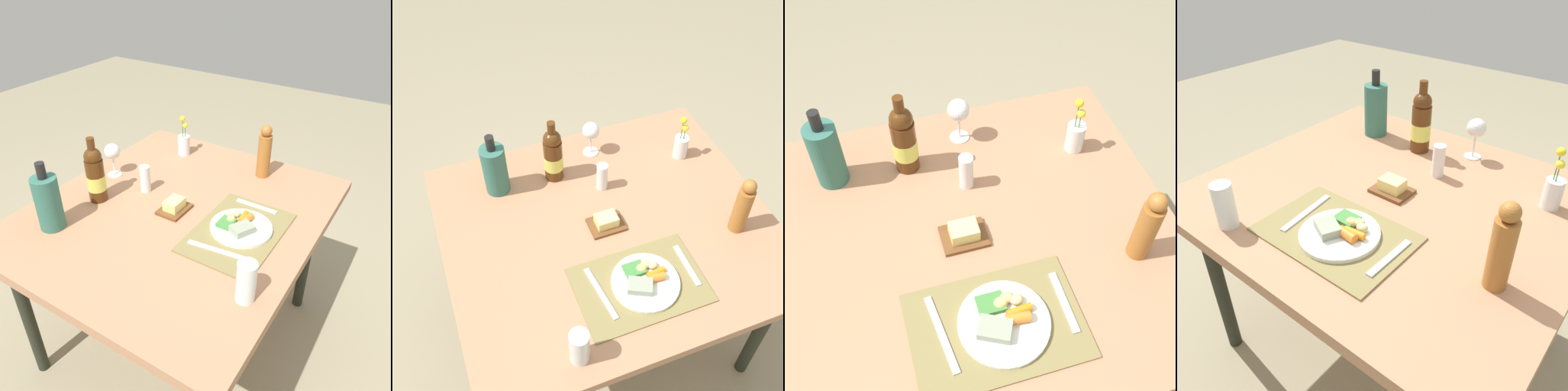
# 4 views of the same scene
# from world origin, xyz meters

# --- Properties ---
(ground_plane) EXTENTS (8.00, 8.00, 0.00)m
(ground_plane) POSITION_xyz_m (0.00, 0.00, 0.00)
(ground_plane) COLOR gray
(dining_table) EXTENTS (1.21, 1.07, 0.75)m
(dining_table) POSITION_xyz_m (0.00, 0.00, 0.68)
(dining_table) COLOR #B07B59
(dining_table) RESTS_ON ground_plane
(placemat) EXTENTS (0.44, 0.30, 0.01)m
(placemat) POSITION_xyz_m (0.00, -0.27, 0.75)
(placemat) COLOR olive
(placemat) RESTS_ON dining_table
(dinner_plate) EXTENTS (0.23, 0.23, 0.04)m
(dinner_plate) POSITION_xyz_m (0.02, -0.27, 0.76)
(dinner_plate) COLOR white
(dinner_plate) RESTS_ON placemat
(fork) EXTENTS (0.04, 0.21, 0.00)m
(fork) POSITION_xyz_m (-0.14, -0.26, 0.75)
(fork) COLOR silver
(fork) RESTS_ON placemat
(knife) EXTENTS (0.02, 0.17, 0.00)m
(knife) POSITION_xyz_m (0.18, -0.26, 0.75)
(knife) COLOR silver
(knife) RESTS_ON placemat
(water_tumbler) EXTENTS (0.06, 0.06, 0.14)m
(water_tumbler) POSITION_xyz_m (-0.28, -0.44, 0.81)
(water_tumbler) COLOR silver
(water_tumbler) RESTS_ON dining_table
(flower_vase) EXTENTS (0.06, 0.06, 0.20)m
(flower_vase) POSITION_xyz_m (0.43, 0.25, 0.81)
(flower_vase) COLOR silver
(flower_vase) RESTS_ON dining_table
(wine_bottle) EXTENTS (0.08, 0.08, 0.28)m
(wine_bottle) POSITION_xyz_m (-0.11, 0.32, 0.86)
(wine_bottle) COLOR #4F2B0F
(wine_bottle) RESTS_ON dining_table
(cooler_bottle) EXTENTS (0.09, 0.09, 0.27)m
(cooler_bottle) POSITION_xyz_m (-0.34, 0.33, 0.86)
(cooler_bottle) COLOR #32695B
(cooler_bottle) RESTS_ON dining_table
(butter_dish) EXTENTS (0.13, 0.10, 0.05)m
(butter_dish) POSITION_xyz_m (-0.01, 0.01, 0.77)
(butter_dish) COLOR brown
(butter_dish) RESTS_ON dining_table
(pepper_mill) EXTENTS (0.06, 0.06, 0.25)m
(pepper_mill) POSITION_xyz_m (0.44, -0.17, 0.86)
(pepper_mill) COLOR #A4642A
(pepper_mill) RESTS_ON dining_table
(wine_glass) EXTENTS (0.07, 0.07, 0.16)m
(wine_glass) POSITION_xyz_m (0.08, 0.40, 0.86)
(wine_glass) COLOR white
(wine_glass) RESTS_ON dining_table
(salt_shaker) EXTENTS (0.04, 0.04, 0.12)m
(salt_shaker) POSITION_xyz_m (0.05, 0.20, 0.80)
(salt_shaker) COLOR white
(salt_shaker) RESTS_ON dining_table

